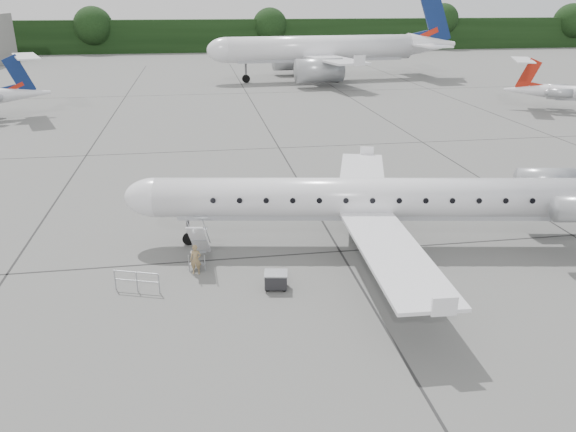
{
  "coord_description": "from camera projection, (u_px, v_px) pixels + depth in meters",
  "views": [
    {
      "loc": [
        -10.66,
        -22.39,
        12.95
      ],
      "look_at": [
        -6.29,
        4.68,
        2.3
      ],
      "focal_mm": 35.0,
      "sensor_mm": 36.0,
      "label": 1
    }
  ],
  "objects": [
    {
      "name": "safety_railing",
      "position": [
        137.0,
        282.0,
        26.4
      ],
      "size": [
        2.11,
        0.79,
        1.0
      ],
      "primitive_type": null,
      "rotation": [
        0.0,
        0.0,
        -0.33
      ],
      "color": "#999CA1",
      "rests_on": "ground"
    },
    {
      "name": "ground",
      "position": [
        433.0,
        288.0,
        26.87
      ],
      "size": [
        320.0,
        320.0,
        0.0
      ],
      "primitive_type": "plane",
      "color": "slate",
      "rests_on": "ground"
    },
    {
      "name": "bg_narrowbody",
      "position": [
        321.0,
        36.0,
        92.58
      ],
      "size": [
        42.45,
        32.11,
        14.45
      ],
      "primitive_type": null,
      "rotation": [
        0.0,
        0.0,
        0.08
      ],
      "color": "silver",
      "rests_on": "ground"
    },
    {
      "name": "baggage_cart",
      "position": [
        276.0,
        280.0,
        26.66
      ],
      "size": [
        1.17,
        1.01,
        0.91
      ],
      "primitive_type": null,
      "rotation": [
        0.0,
        0.0,
        -0.17
      ],
      "color": "black",
      "rests_on": "ground"
    },
    {
      "name": "passenger",
      "position": [
        196.0,
        260.0,
        28.02
      ],
      "size": [
        0.62,
        0.46,
        1.54
      ],
      "primitive_type": "imported",
      "rotation": [
        0.0,
        0.0,
        -0.17
      ],
      "color": "olive",
      "rests_on": "ground"
    },
    {
      "name": "airstair",
      "position": [
        199.0,
        241.0,
        29.06
      ],
      "size": [
        1.21,
        2.4,
        2.44
      ],
      "primitive_type": null,
      "rotation": [
        0.0,
        0.0,
        -0.16
      ],
      "color": "silver",
      "rests_on": "ground"
    },
    {
      "name": "main_regional_jet",
      "position": [
        374.0,
        179.0,
        30.19
      ],
      "size": [
        33.48,
        26.48,
        7.78
      ],
      "primitive_type": null,
      "rotation": [
        0.0,
        0.0,
        -0.16
      ],
      "color": "silver",
      "rests_on": "ground"
    },
    {
      "name": "treeline",
      "position": [
        235.0,
        36.0,
        145.06
      ],
      "size": [
        260.0,
        4.0,
        8.0
      ],
      "primitive_type": "cube",
      "color": "black",
      "rests_on": "ground"
    }
  ]
}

